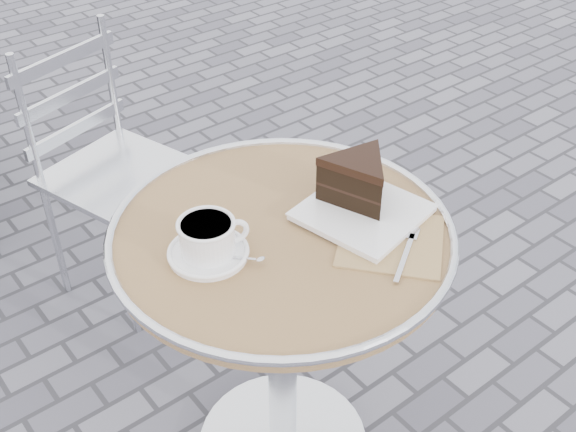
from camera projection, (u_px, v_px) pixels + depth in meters
cafe_table at (282, 289)px, 1.58m from camera, size 0.72×0.72×0.74m
cappuccino_set at (208, 241)px, 1.39m from camera, size 0.16×0.17×0.08m
cake_plate_set at (360, 187)px, 1.50m from camera, size 0.29×0.39×0.12m
bistro_chair at (94, 141)px, 2.16m from camera, size 0.47×0.47×0.84m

